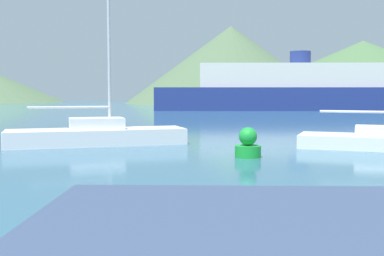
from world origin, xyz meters
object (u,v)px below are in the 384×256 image
at_px(ferry_distant, 300,90).
at_px(sailboat_middle, 380,140).
at_px(buoy_marker, 248,145).
at_px(sailboat_outer, 97,134).

bearing_deg(ferry_distant, sailboat_middle, -97.18).
distance_m(sailboat_middle, buoy_marker, 5.76).
bearing_deg(sailboat_outer, buoy_marker, -49.66).
distance_m(sailboat_outer, ferry_distant, 42.25).
xyz_separation_m(ferry_distant, buoy_marker, (-11.76, -42.24, -1.97)).
bearing_deg(buoy_marker, ferry_distant, 74.44).
bearing_deg(ferry_distant, buoy_marker, -103.60).
relative_size(sailboat_outer, ferry_distant, 0.24).
height_order(sailboat_outer, buoy_marker, sailboat_outer).
relative_size(sailboat_middle, buoy_marker, 6.62).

